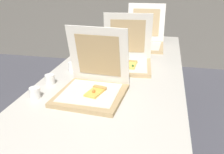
# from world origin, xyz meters

# --- Properties ---
(table) EXTENTS (0.85, 2.30, 0.76)m
(table) POSITION_xyz_m (0.00, 0.63, 0.71)
(table) COLOR beige
(table) RESTS_ON ground
(pizza_box_front) EXTENTS (0.36, 0.36, 0.35)m
(pizza_box_front) POSITION_xyz_m (-0.06, 0.34, 0.81)
(pizza_box_front) COLOR tan
(pizza_box_front) RESTS_ON table
(pizza_box_middle) EXTENTS (0.36, 0.37, 0.35)m
(pizza_box_middle) POSITION_xyz_m (0.05, 0.81, 0.81)
(pizza_box_middle) COLOR tan
(pizza_box_middle) RESTS_ON table
(pizza_box_back) EXTENTS (0.35, 0.42, 0.35)m
(pizza_box_back) POSITION_xyz_m (0.11, 1.35, 0.81)
(pizza_box_back) COLOR tan
(pizza_box_back) RESTS_ON table
(cup_white_mid) EXTENTS (0.06, 0.06, 0.06)m
(cup_white_mid) POSITION_xyz_m (-0.29, 0.66, 0.79)
(cup_white_mid) COLOR white
(cup_white_mid) RESTS_ON table
(cup_white_near_center) EXTENTS (0.06, 0.06, 0.06)m
(cup_white_near_center) POSITION_xyz_m (-0.34, 0.42, 0.79)
(cup_white_near_center) COLOR white
(cup_white_near_center) RESTS_ON table
(cup_white_near_left) EXTENTS (0.06, 0.06, 0.06)m
(cup_white_near_left) POSITION_xyz_m (-0.34, 0.24, 0.79)
(cup_white_near_left) COLOR white
(cup_white_near_left) RESTS_ON table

